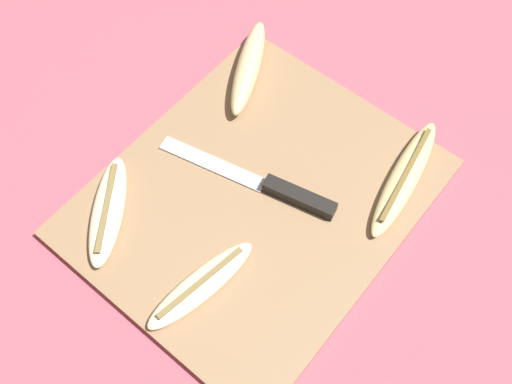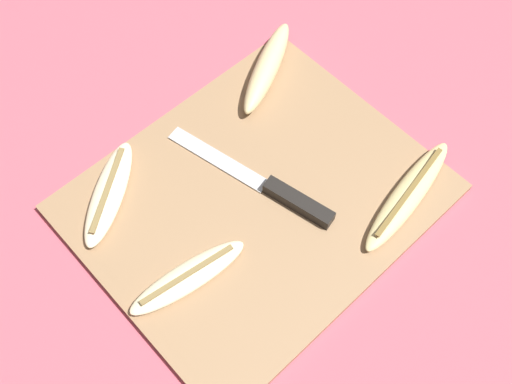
{
  "view_description": "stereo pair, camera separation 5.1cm",
  "coord_description": "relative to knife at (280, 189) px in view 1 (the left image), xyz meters",
  "views": [
    {
      "loc": [
        -0.29,
        -0.24,
        0.71
      ],
      "look_at": [
        0.0,
        0.0,
        0.02
      ],
      "focal_mm": 42.0,
      "sensor_mm": 36.0,
      "label": 1
    },
    {
      "loc": [
        -0.26,
        -0.28,
        0.71
      ],
      "look_at": [
        0.0,
        0.0,
        0.02
      ],
      "focal_mm": 42.0,
      "sensor_mm": 36.0,
      "label": 2
    }
  ],
  "objects": [
    {
      "name": "banana_pale_long",
      "position": [
        -0.17,
        -0.01,
        0.0
      ],
      "size": [
        0.16,
        0.06,
        0.02
      ],
      "rotation": [
        0.0,
        0.0,
        1.42
      ],
      "color": "beige",
      "rests_on": "cutting_board"
    },
    {
      "name": "ground_plane",
      "position": [
        -0.02,
        0.02,
        -0.02
      ],
      "size": [
        4.0,
        4.0,
        0.0
      ],
      "primitive_type": "plane",
      "color": "#C65160"
    },
    {
      "name": "cutting_board",
      "position": [
        -0.02,
        0.02,
        -0.01
      ],
      "size": [
        0.45,
        0.37,
        0.01
      ],
      "color": "#997551",
      "rests_on": "ground_plane"
    },
    {
      "name": "knife",
      "position": [
        0.0,
        0.0,
        0.0
      ],
      "size": [
        0.08,
        0.25,
        0.02
      ],
      "rotation": [
        0.0,
        0.0,
        0.22
      ],
      "color": "black",
      "rests_on": "cutting_board"
    },
    {
      "name": "banana_spotted_left",
      "position": [
        0.12,
        -0.12,
        0.0
      ],
      "size": [
        0.21,
        0.07,
        0.02
      ],
      "rotation": [
        0.0,
        0.0,
        1.74
      ],
      "color": "#DBC684",
      "rests_on": "cutting_board"
    },
    {
      "name": "banana_bright_far",
      "position": [
        -0.17,
        0.15,
        0.0
      ],
      "size": [
        0.15,
        0.13,
        0.02
      ],
      "rotation": [
        0.0,
        0.0,
        2.2
      ],
      "color": "beige",
      "rests_on": "cutting_board"
    },
    {
      "name": "banana_mellow_near",
      "position": [
        0.13,
        0.16,
        0.01
      ],
      "size": [
        0.18,
        0.11,
        0.03
      ],
      "rotation": [
        0.0,
        0.0,
        5.2
      ],
      "color": "beige",
      "rests_on": "cutting_board"
    }
  ]
}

